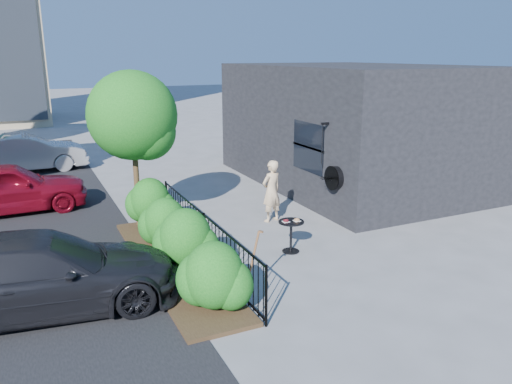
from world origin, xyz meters
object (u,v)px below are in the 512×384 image
shovel (251,267)px  woman (271,191)px  car_red (6,188)px  car_darkgrey (41,274)px  patio_tree (136,121)px  car_silver (26,153)px  cafe_table (291,231)px

shovel → woman: bearing=58.0°
car_red → car_darkgrey: 6.47m
patio_tree → woman: 3.91m
car_red → car_silver: size_ratio=0.97×
cafe_table → car_darkgrey: bearing=-174.7°
car_silver → cafe_table: bearing=-157.3°
woman → car_silver: size_ratio=0.38×
woman → car_silver: 10.88m
car_silver → car_darkgrey: car_silver is taller
cafe_table → shovel: bearing=-138.3°
car_red → woman: bearing=-122.9°
patio_tree → car_red: patio_tree is taller
woman → car_darkgrey: bearing=8.1°
car_darkgrey → car_red: bearing=11.2°
car_red → car_silver: bearing=-8.5°
shovel → car_red: car_red is taller
woman → shovel: (-2.28, -3.65, -0.28)m
cafe_table → car_red: (-5.81, 5.96, 0.22)m
shovel → car_silver: size_ratio=0.29×
shovel → car_silver: bearing=105.2°
shovel → car_silver: car_silver is taller
woman → car_silver: (-5.78, 9.21, -0.11)m
patio_tree → car_darkgrey: bearing=-125.3°
patio_tree → car_darkgrey: size_ratio=0.83×
cafe_table → car_silver: 12.48m
woman → car_darkgrey: woman is taller
patio_tree → car_red: bearing=137.7°
patio_tree → car_silver: (-2.52, 8.24, -2.04)m
cafe_table → shovel: shovel is taller
woman → shovel: 4.31m
shovel → car_darkgrey: car_darkgrey is taller
patio_tree → woman: size_ratio=2.36×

